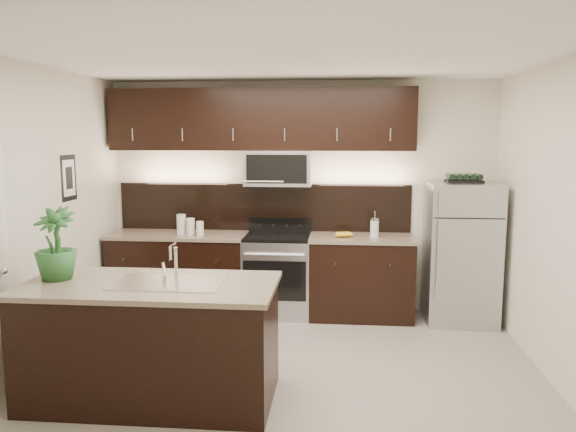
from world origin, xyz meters
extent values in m
plane|color=gray|center=(0.00, 0.00, 0.00)|extent=(4.50, 4.50, 0.00)
cube|color=beige|center=(0.00, 2.00, 1.35)|extent=(4.50, 0.02, 2.70)
cube|color=beige|center=(0.00, -2.00, 1.35)|extent=(4.50, 0.02, 2.70)
cube|color=beige|center=(-2.25, 0.00, 1.35)|extent=(0.02, 4.00, 2.70)
cube|color=beige|center=(2.25, 0.00, 1.35)|extent=(0.02, 4.00, 2.70)
cube|color=white|center=(0.00, 0.00, 2.70)|extent=(4.50, 4.00, 0.02)
sphere|color=silver|center=(-2.20, -0.48, 1.00)|extent=(0.06, 0.06, 0.06)
cube|color=black|center=(-2.24, 0.75, 1.65)|extent=(0.01, 0.32, 0.46)
cube|color=white|center=(-2.23, 0.75, 1.65)|extent=(0.00, 0.24, 0.36)
cube|color=black|center=(-1.42, 1.69, 0.45)|extent=(1.57, 0.62, 0.90)
cube|color=black|center=(0.71, 1.69, 0.45)|extent=(1.16, 0.62, 0.90)
cube|color=#B2B2B7|center=(-0.25, 1.69, 0.45)|extent=(0.76, 0.62, 0.90)
cube|color=black|center=(-0.25, 1.69, 0.92)|extent=(0.76, 0.60, 0.03)
cube|color=tan|center=(-1.42, 1.69, 0.92)|extent=(1.59, 0.65, 0.04)
cube|color=tan|center=(0.71, 1.69, 0.92)|extent=(1.18, 0.65, 0.04)
cube|color=black|center=(-0.46, 1.99, 1.22)|extent=(3.49, 0.02, 0.56)
cube|color=#B2B2B7|center=(-0.25, 1.80, 1.70)|extent=(0.76, 0.40, 0.40)
cube|color=black|center=(-0.46, 1.83, 2.25)|extent=(3.49, 0.33, 0.70)
cube|color=black|center=(-1.00, -0.51, 0.45)|extent=(1.90, 0.90, 0.90)
cube|color=tan|center=(-1.00, -0.51, 0.92)|extent=(1.96, 0.96, 0.04)
cube|color=silver|center=(-0.85, -0.51, 0.95)|extent=(0.84, 0.50, 0.01)
cylinder|color=silver|center=(-0.85, -0.30, 1.06)|extent=(0.03, 0.03, 0.24)
cylinder|color=silver|center=(-0.85, -0.37, 1.21)|extent=(0.02, 0.14, 0.02)
cylinder|color=silver|center=(-0.85, -0.44, 1.16)|extent=(0.02, 0.02, 0.10)
cube|color=#B2B2B7|center=(1.80, 1.63, 0.78)|extent=(0.75, 0.68, 1.56)
cube|color=black|center=(1.80, 1.63, 1.58)|extent=(0.39, 0.24, 0.03)
cylinder|color=black|center=(1.65, 1.63, 1.62)|extent=(0.06, 0.22, 0.06)
cylinder|color=black|center=(1.73, 1.63, 1.62)|extent=(0.06, 0.22, 0.06)
cylinder|color=black|center=(1.80, 1.63, 1.62)|extent=(0.06, 0.22, 0.06)
cylinder|color=black|center=(1.87, 1.63, 1.62)|extent=(0.06, 0.22, 0.06)
cylinder|color=black|center=(1.95, 1.63, 1.62)|extent=(0.06, 0.22, 0.06)
imported|color=#245A27|center=(-1.76, -0.47, 1.23)|extent=(0.33, 0.33, 0.57)
cylinder|color=silver|center=(-1.36, 1.64, 1.05)|extent=(0.11, 0.11, 0.23)
cylinder|color=silver|center=(-1.24, 1.60, 1.04)|extent=(0.10, 0.10, 0.19)
cylinder|color=silver|center=(-1.13, 1.57, 1.02)|extent=(0.09, 0.09, 0.16)
cylinder|color=silver|center=(0.85, 1.64, 1.04)|extent=(0.10, 0.10, 0.19)
cylinder|color=silver|center=(0.85, 1.64, 1.14)|extent=(0.10, 0.10, 0.02)
cylinder|color=silver|center=(0.85, 1.64, 1.19)|extent=(0.01, 0.01, 0.08)
ellipsoid|color=gold|center=(0.44, 1.61, 0.97)|extent=(0.25, 0.22, 0.06)
camera|label=1|loc=(0.46, -4.61, 2.07)|focal=35.00mm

